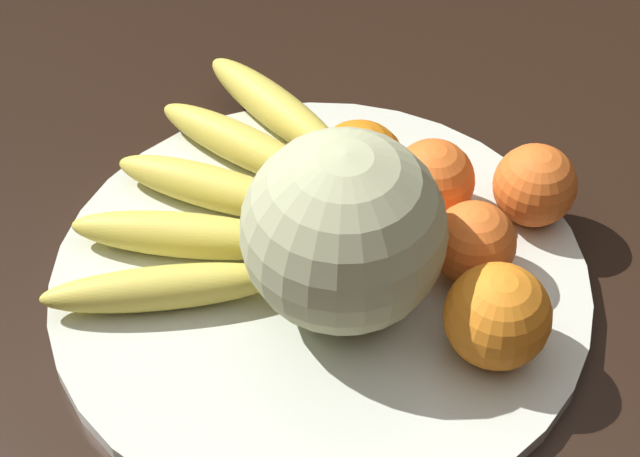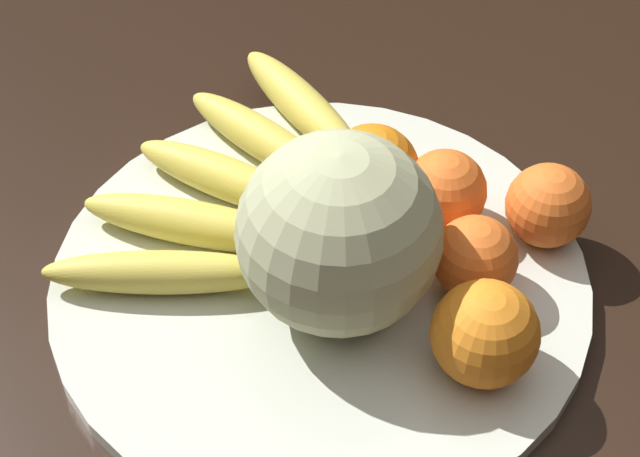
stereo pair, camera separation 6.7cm
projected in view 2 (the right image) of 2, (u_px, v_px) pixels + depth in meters
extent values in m
cube|color=black|center=(380.00, 348.00, 0.78)|extent=(1.48, 1.06, 0.04)
cube|color=black|center=(283.00, 79.00, 1.59)|extent=(0.07, 0.07, 0.70)
cylinder|color=beige|center=(320.00, 282.00, 0.79)|extent=(0.40, 0.40, 0.01)
torus|color=#1E4C56|center=(320.00, 281.00, 0.79)|extent=(0.40, 0.40, 0.01)
sphere|color=#B2B789|center=(341.00, 231.00, 0.72)|extent=(0.14, 0.14, 0.14)
sphere|color=#473819|center=(323.00, 215.00, 0.80)|extent=(0.02, 0.02, 0.02)
ellipsoid|color=#DBC64C|center=(303.00, 106.00, 0.89)|extent=(0.11, 0.16, 0.03)
ellipsoid|color=#DBC64C|center=(264.00, 140.00, 0.86)|extent=(0.07, 0.17, 0.03)
ellipsoid|color=#DBC64C|center=(227.00, 179.00, 0.83)|extent=(0.04, 0.16, 0.03)
ellipsoid|color=#DBC64C|center=(193.00, 223.00, 0.80)|extent=(0.07, 0.18, 0.03)
ellipsoid|color=#DBC64C|center=(162.00, 272.00, 0.76)|extent=(0.11, 0.17, 0.03)
sphere|color=orange|center=(548.00, 205.00, 0.79)|extent=(0.06, 0.06, 0.06)
sphere|color=orange|center=(372.00, 171.00, 0.81)|extent=(0.07, 0.07, 0.07)
sphere|color=orange|center=(451.00, 193.00, 0.80)|extent=(0.06, 0.06, 0.06)
sphere|color=orange|center=(475.00, 258.00, 0.76)|extent=(0.06, 0.06, 0.06)
sphere|color=orange|center=(485.00, 334.00, 0.70)|extent=(0.07, 0.07, 0.07)
cube|color=white|center=(372.00, 268.00, 0.79)|extent=(0.07, 0.07, 0.00)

